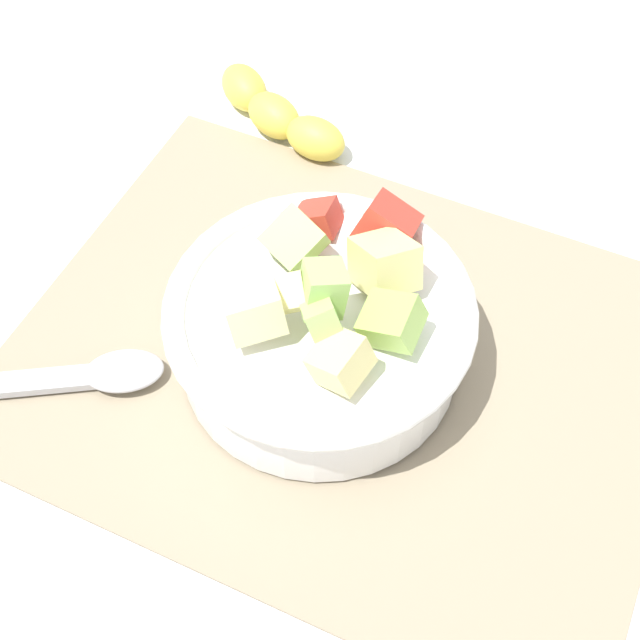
{
  "coord_description": "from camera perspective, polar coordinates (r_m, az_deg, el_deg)",
  "views": [
    {
      "loc": [
        0.14,
        -0.34,
        0.56
      ],
      "look_at": [
        -0.02,
        -0.01,
        0.05
      ],
      "focal_mm": 51.35,
      "sensor_mm": 36.0,
      "label": 1
    }
  ],
  "objects": [
    {
      "name": "serving_spoon",
      "position": [
        0.67,
        -15.87,
        -3.5
      ],
      "size": [
        0.2,
        0.14,
        0.01
      ],
      "color": "#B7B7BC",
      "rests_on": "placemat"
    },
    {
      "name": "salad_bowl",
      "position": [
        0.63,
        0.07,
        -0.32
      ],
      "size": [
        0.21,
        0.21,
        0.11
      ],
      "color": "white",
      "rests_on": "placemat"
    },
    {
      "name": "ground_plane",
      "position": [
        0.67,
        1.51,
        -2.65
      ],
      "size": [
        2.4,
        2.4,
        0.0
      ],
      "primitive_type": "plane",
      "color": "silver"
    },
    {
      "name": "placemat",
      "position": [
        0.66,
        1.52,
        -2.51
      ],
      "size": [
        0.47,
        0.37,
        0.01
      ],
      "primitive_type": "cube",
      "color": "gray",
      "rests_on": "ground_plane"
    },
    {
      "name": "banana_whole",
      "position": [
        0.82,
        -2.68,
        12.73
      ],
      "size": [
        0.15,
        0.09,
        0.04
      ],
      "color": "yellow",
      "rests_on": "ground_plane"
    }
  ]
}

